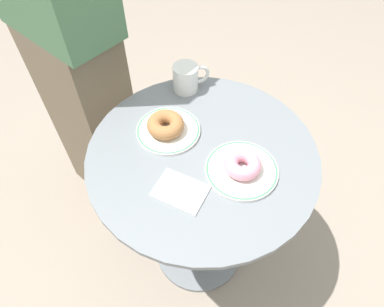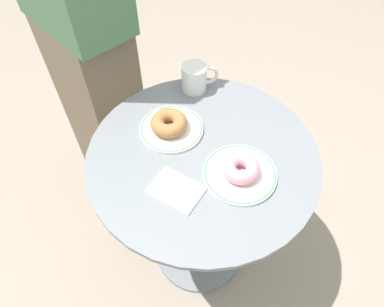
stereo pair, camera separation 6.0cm
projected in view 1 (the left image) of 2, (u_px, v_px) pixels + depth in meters
name	position (u px, v px, depth m)	size (l,w,h in m)	color
ground_plane	(199.00, 250.00, 1.61)	(7.00, 7.00, 0.02)	gray
cafe_table	(201.00, 195.00, 1.21)	(0.70, 0.70, 0.74)	slate
plate_left	(168.00, 130.00, 1.06)	(0.20, 0.20, 0.01)	white
plate_right	(242.00, 170.00, 0.97)	(0.21, 0.21, 0.01)	white
donut_cinnamon	(166.00, 125.00, 1.04)	(0.12, 0.12, 0.04)	#A36B3D
donut_pink_frosted	(243.00, 164.00, 0.95)	(0.11, 0.11, 0.04)	pink
paper_napkin	(180.00, 191.00, 0.93)	(0.14, 0.10, 0.01)	white
coffee_mug	(187.00, 78.00, 1.16)	(0.12, 0.09, 0.09)	white
person_figure	(66.00, 37.00, 1.16)	(0.46, 0.37, 1.76)	brown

